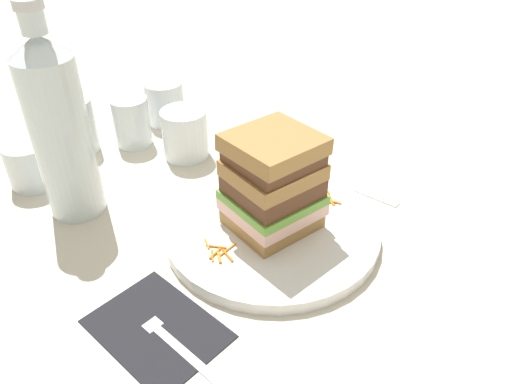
{
  "coord_description": "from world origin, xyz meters",
  "views": [
    {
      "loc": [
        -0.43,
        -0.36,
        0.46
      ],
      "look_at": [
        -0.02,
        0.02,
        0.06
      ],
      "focal_mm": 35.12,
      "sensor_mm": 36.0,
      "label": 1
    }
  ],
  "objects": [
    {
      "name": "empty_tumbler_2",
      "position": [
        0.01,
        0.34,
        0.04
      ],
      "size": [
        0.06,
        0.06,
        0.09
      ],
      "primitive_type": "cylinder",
      "color": "silver",
      "rests_on": "ground_plane"
    },
    {
      "name": "carrot_shred_8",
      "position": [
        0.09,
        -0.03,
        0.02
      ],
      "size": [
        0.02,
        0.02,
        0.0
      ],
      "primitive_type": "cylinder",
      "rotation": [
        0.0,
        1.57,
        4.03
      ],
      "color": "orange",
      "rests_on": "main_plate"
    },
    {
      "name": "carrot_shred_0",
      "position": [
        -0.1,
        0.01,
        0.02
      ],
      "size": [
        0.02,
        0.03,
        0.0
      ],
      "primitive_type": "cylinder",
      "rotation": [
        0.0,
        1.57,
        2.13
      ],
      "color": "orange",
      "rests_on": "main_plate"
    },
    {
      "name": "napkin_dark",
      "position": [
        -0.23,
        -0.03,
        0.0
      ],
      "size": [
        0.11,
        0.15,
        0.0
      ],
      "primitive_type": "cube",
      "rotation": [
        0.0,
        0.0,
        -0.0
      ],
      "color": "black",
      "rests_on": "ground_plane"
    },
    {
      "name": "main_plate",
      "position": [
        -0.02,
        -0.01,
        0.01
      ],
      "size": [
        0.3,
        0.3,
        0.02
      ],
      "primitive_type": "cylinder",
      "color": "white",
      "rests_on": "ground_plane"
    },
    {
      "name": "juice_glass",
      "position": [
        0.04,
        0.24,
        0.04
      ],
      "size": [
        0.08,
        0.08,
        0.08
      ],
      "color": "white",
      "rests_on": "ground_plane"
    },
    {
      "name": "knife",
      "position": [
        0.16,
        -0.02,
        0.0
      ],
      "size": [
        0.03,
        0.2,
        0.0
      ],
      "color": "silver",
      "rests_on": "ground_plane"
    },
    {
      "name": "empty_tumbler_1",
      "position": [
        0.1,
        0.36,
        0.04
      ],
      "size": [
        0.07,
        0.07,
        0.08
      ],
      "primitive_type": "cylinder",
      "color": "silver",
      "rests_on": "ground_plane"
    },
    {
      "name": "carrot_shred_10",
      "position": [
        0.08,
        -0.04,
        0.02
      ],
      "size": [
        0.02,
        0.03,
        0.0
      ],
      "primitive_type": "cylinder",
      "rotation": [
        0.0,
        1.57,
        1.96
      ],
      "color": "orange",
      "rests_on": "main_plate"
    },
    {
      "name": "carrot_shred_3",
      "position": [
        -0.1,
        -0.01,
        0.02
      ],
      "size": [
        0.01,
        0.03,
        0.0
      ],
      "primitive_type": "cylinder",
      "rotation": [
        0.0,
        1.57,
        4.44
      ],
      "color": "orange",
      "rests_on": "main_plate"
    },
    {
      "name": "water_bottle",
      "position": [
        -0.17,
        0.24,
        0.14
      ],
      "size": [
        0.08,
        0.08,
        0.31
      ],
      "color": "silver",
      "rests_on": "ground_plane"
    },
    {
      "name": "carrot_shred_4",
      "position": [
        -0.11,
        0.0,
        0.02
      ],
      "size": [
        0.02,
        0.01,
        0.0
      ],
      "primitive_type": "cylinder",
      "rotation": [
        0.0,
        1.57,
        3.3
      ],
      "color": "orange",
      "rests_on": "main_plate"
    },
    {
      "name": "sandwich",
      "position": [
        -0.02,
        -0.01,
        0.09
      ],
      "size": [
        0.13,
        0.12,
        0.14
      ],
      "color": "#A87A42",
      "rests_on": "main_plate"
    },
    {
      "name": "carrot_shred_7",
      "position": [
        0.08,
        -0.04,
        0.02
      ],
      "size": [
        0.01,
        0.03,
        0.0
      ],
      "primitive_type": "cylinder",
      "rotation": [
        0.0,
        1.57,
        4.9
      ],
      "color": "orange",
      "rests_on": "main_plate"
    },
    {
      "name": "empty_tumbler_0",
      "position": [
        -0.18,
        0.35,
        0.04
      ],
      "size": [
        0.08,
        0.08,
        0.07
      ],
      "primitive_type": "cylinder",
      "color": "silver",
      "rests_on": "ground_plane"
    },
    {
      "name": "empty_tumbler_3",
      "position": [
        -0.07,
        0.39,
        0.05
      ],
      "size": [
        0.06,
        0.06,
        0.1
      ],
      "primitive_type": "cylinder",
      "color": "silver",
      "rests_on": "ground_plane"
    },
    {
      "name": "carrot_shred_6",
      "position": [
        -0.11,
        0.02,
        0.02
      ],
      "size": [
        0.01,
        0.02,
        0.0
      ],
      "primitive_type": "cylinder",
      "rotation": [
        0.0,
        1.57,
        1.08
      ],
      "color": "orange",
      "rests_on": "main_plate"
    },
    {
      "name": "carrot_shred_11",
      "position": [
        0.08,
        -0.04,
        0.02
      ],
      "size": [
        0.01,
        0.03,
        0.0
      ],
      "primitive_type": "cylinder",
      "rotation": [
        0.0,
        1.57,
        4.32
      ],
      "color": "orange",
      "rests_on": "main_plate"
    },
    {
      "name": "fork",
      "position": [
        -0.23,
        -0.05,
        0.0
      ],
      "size": [
        0.02,
        0.17,
        0.0
      ],
      "color": "silver",
      "rests_on": "napkin_dark"
    },
    {
      "name": "carrot_shred_1",
      "position": [
        -0.12,
        0.0,
        0.02
      ],
      "size": [
        0.02,
        0.02,
        0.0
      ],
      "primitive_type": "cylinder",
      "rotation": [
        0.0,
        1.57,
        0.87
      ],
      "color": "orange",
      "rests_on": "main_plate"
    },
    {
      "name": "carrot_shred_5",
      "position": [
        -0.12,
        -0.01,
        0.02
      ],
      "size": [
        0.01,
        0.02,
        0.0
      ],
      "primitive_type": "cylinder",
      "rotation": [
        0.0,
        1.57,
        0.96
      ],
      "color": "orange",
      "rests_on": "main_plate"
    },
    {
      "name": "carrot_shred_2",
      "position": [
        -0.1,
        -0.01,
        0.02
      ],
      "size": [
        0.03,
        0.0,
        0.0
      ],
      "primitive_type": "cylinder",
      "rotation": [
        0.0,
        1.57,
        0.06
      ],
      "color": "orange",
      "rests_on": "main_plate"
    },
    {
      "name": "ground_plane",
      "position": [
        0.0,
        0.0,
        0.0
      ],
      "size": [
        3.0,
        3.0,
        0.0
      ],
      "primitive_type": "plane",
      "color": "beige"
    },
    {
      "name": "carrot_shred_9",
      "position": [
        0.09,
        -0.03,
        0.02
      ],
      "size": [
        0.02,
        0.02,
        0.0
      ],
      "primitive_type": "cylinder",
      "rotation": [
        0.0,
        1.57,
        0.84
      ],
      "color": "orange",
      "rests_on": "main_plate"
    }
  ]
}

